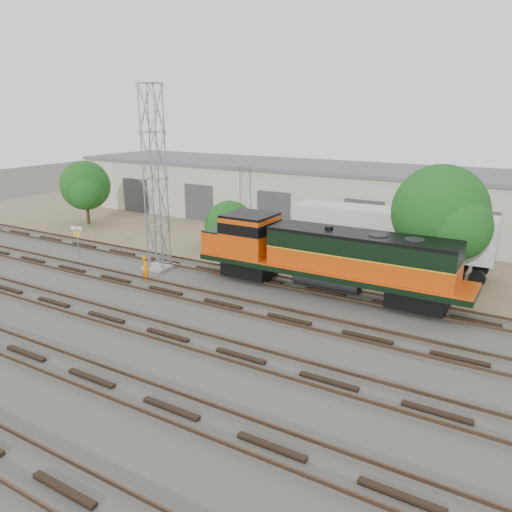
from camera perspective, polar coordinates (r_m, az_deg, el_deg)
The scene contains 12 objects.
ground at distance 25.83m, azimuth -5.70°, elevation -6.66°, with size 140.00×140.00×0.00m, color #47423A.
dirt_strip at distance 38.24m, azimuth 7.72°, elevation 0.96°, with size 80.00×16.00×0.02m, color #726047.
tracks at distance 23.68m, azimuth -10.06°, elevation -8.85°, with size 80.00×20.40×0.28m.
warehouse at distance 44.95m, azimuth 11.97°, elevation 6.52°, with size 58.40×10.40×5.30m.
locomotive at distance 28.24m, azimuth 7.69°, elevation 0.06°, with size 15.85×2.78×3.81m.
signal_tower at distance 32.41m, azimuth -11.44°, elevation 8.22°, with size 1.71×1.71×11.62m.
sign_post at distance 37.05m, azimuth -19.77°, elevation 2.22°, with size 0.94×0.20×2.32m.
worker at distance 30.97m, azimuth -12.48°, elevation -1.42°, with size 0.59×0.39×1.63m, color orange.
semi_trailer at distance 33.49m, azimuth 15.56°, elevation 2.62°, with size 12.78×3.05×3.90m.
tree_west at distance 47.39m, azimuth -18.90°, elevation 7.46°, with size 4.63×4.41×5.76m.
tree_mid at distance 37.59m, azimuth -2.91°, elevation 3.28°, with size 3.97×3.78×3.78m.
tree_east at distance 29.69m, azimuth 20.69°, elevation 4.33°, with size 5.62×5.36×7.23m.
Camera 1 is at (14.31, -19.00, 10.06)m, focal length 35.00 mm.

